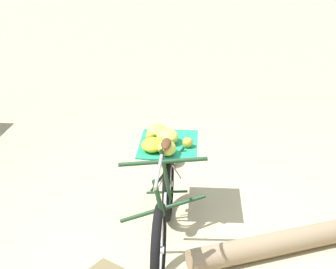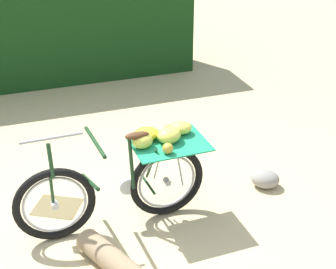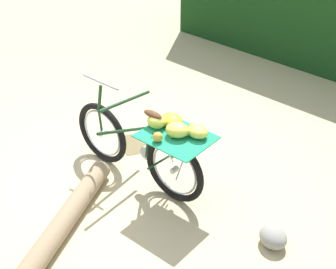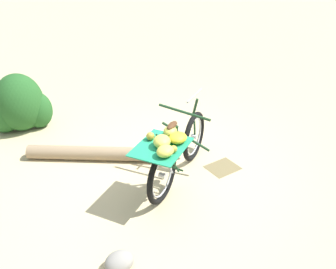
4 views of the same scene
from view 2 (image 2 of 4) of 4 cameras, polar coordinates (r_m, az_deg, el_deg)
The scene contains 5 objects.
ground_plane at distance 4.74m, azimuth -6.25°, elevation -11.26°, with size 60.00×60.00×0.00m, color #C6B284.
foliage_hedge at distance 8.07m, azimuth -13.99°, elevation 12.11°, with size 4.59×0.90×1.80m, color #143814.
bicycle at distance 4.61m, azimuth -4.77°, elevation -4.83°, with size 1.67×1.19×1.03m.
path_stone at distance 5.42m, azimuth 10.89°, elevation -4.93°, with size 0.29×0.25×0.18m, color gray.
leaf_litter_patch at distance 5.18m, azimuth -12.37°, elevation -7.95°, with size 0.44×0.36×0.01m, color olive.
Camera 2 is at (-1.19, 3.50, 2.98)m, focal length 54.12 mm.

